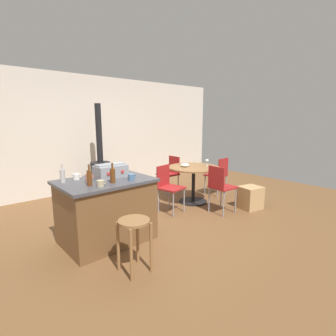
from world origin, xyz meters
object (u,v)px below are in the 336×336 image
object	(u,v)px
kitchen_island	(106,210)
wine_glass	(207,161)
dining_table	(194,175)
folding_chair_near	(170,172)
wooden_stool	(134,233)
bottle_2	(63,176)
folding_chair_far	(168,185)
cup_1	(89,177)
cardboard_box	(250,198)
bottle_0	(113,175)
folding_chair_left	(220,185)
toolbox	(111,171)
folding_chair_right	(218,173)
cup_0	(131,177)
serving_bowl	(185,165)
cup_2	(100,183)
wood_stove	(101,173)
cup_3	(76,177)
bottle_1	(89,178)

from	to	relation	value
kitchen_island	wine_glass	distance (m)	2.50
dining_table	folding_chair_near	xyz separation A→B (m)	(0.10, 0.83, -0.07)
wooden_stool	bottle_2	world-z (taller)	bottle_2
kitchen_island	wine_glass	world-z (taller)	wine_glass
folding_chair_far	cup_1	world-z (taller)	cup_1
cardboard_box	bottle_0	bearing A→B (deg)	171.54
folding_chair_left	cup_1	bearing A→B (deg)	168.67
bottle_2	cup_1	world-z (taller)	bottle_2
wooden_stool	cup_1	size ratio (longest dim) A/B	5.43
folding_chair_left	toolbox	xyz separation A→B (m)	(-1.93, 0.48, 0.45)
folding_chair_right	cup_0	distance (m)	2.82
serving_bowl	cup_2	bearing A→B (deg)	-160.94
wood_stove	cardboard_box	size ratio (longest dim) A/B	4.72
dining_table	bottle_0	xyz separation A→B (m)	(-2.18, -0.59, 0.42)
bottle_2	cup_3	xyz separation A→B (m)	(0.21, 0.06, -0.05)
toolbox	cup_0	bearing A→B (deg)	-70.63
bottle_0	serving_bowl	size ratio (longest dim) A/B	1.46
folding_chair_far	wine_glass	distance (m)	1.09
dining_table	folding_chair_left	world-z (taller)	folding_chair_left
serving_bowl	wooden_stool	bearing A→B (deg)	-147.63
kitchen_island	cardboard_box	bearing A→B (deg)	-12.98
kitchen_island	folding_chair_near	world-z (taller)	kitchen_island
cup_0	wooden_stool	bearing A→B (deg)	-122.02
folding_chair_near	cup_1	xyz separation A→B (m)	(-2.49, -1.14, 0.44)
folding_chair_near	cup_2	xyz separation A→B (m)	(-2.50, -1.49, 0.43)
bottle_0	cardboard_box	distance (m)	2.86
folding_chair_far	bottle_2	distance (m)	1.97
kitchen_island	cup_3	size ratio (longest dim) A/B	9.90
folding_chair_far	cup_2	world-z (taller)	cup_2
wooden_stool	bottle_2	bearing A→B (deg)	107.51
bottle_0	cup_3	size ratio (longest dim) A/B	2.11
wood_stove	dining_table	bearing A→B (deg)	-55.16
bottle_1	dining_table	bearing A→B (deg)	12.17
cup_2	toolbox	bearing A→B (deg)	47.12
kitchen_island	cup_2	distance (m)	0.61
folding_chair_left	toolbox	bearing A→B (deg)	165.97
folding_chair_left	bottle_1	size ratio (longest dim) A/B	3.24
dining_table	wine_glass	distance (m)	0.41
toolbox	cardboard_box	world-z (taller)	toolbox
folding_chair_near	serving_bowl	size ratio (longest dim) A/B	4.72
wine_glass	cardboard_box	world-z (taller)	wine_glass
folding_chair_left	bottle_0	size ratio (longest dim) A/B	3.35
bottle_1	wine_glass	distance (m)	2.79
wood_stove	cup_2	world-z (taller)	wood_stove
folding_chair_left	cup_3	distance (m)	2.48
cup_3	wine_glass	size ratio (longest dim) A/B	0.87
wooden_stool	dining_table	distance (m)	2.65
kitchen_island	serving_bowl	distance (m)	2.13
wooden_stool	toolbox	size ratio (longest dim) A/B	1.40
folding_chair_left	cup_1	world-z (taller)	cup_1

